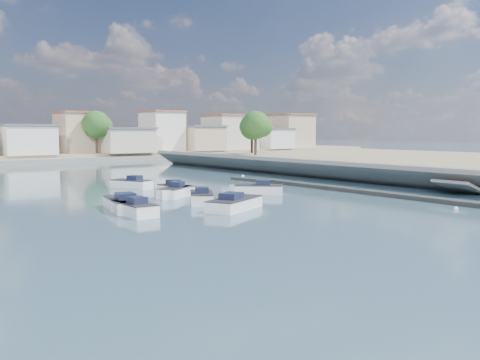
# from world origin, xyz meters

# --- Properties ---
(ground) EXTENTS (400.00, 400.00, 0.00)m
(ground) POSITION_xyz_m (0.00, 40.00, 0.00)
(ground) COLOR #27414E
(ground) RESTS_ON ground
(seawall_walkway) EXTENTS (5.00, 90.00, 1.80)m
(seawall_walkway) POSITION_xyz_m (18.50, 13.00, 0.90)
(seawall_walkway) COLOR slate
(seawall_walkway) RESTS_ON ground
(breakwater) EXTENTS (2.00, 31.02, 0.35)m
(breakwater) POSITION_xyz_m (6.90, 12.69, 0.17)
(breakwater) COLOR black
(breakwater) RESTS_ON ground
(far_shore_land) EXTENTS (160.00, 40.00, 1.40)m
(far_shore_land) POSITION_xyz_m (0.00, 92.00, 0.70)
(far_shore_land) COLOR gray
(far_shore_land) RESTS_ON ground
(far_shore_quay) EXTENTS (160.00, 2.50, 0.80)m
(far_shore_quay) POSITION_xyz_m (0.00, 71.00, 0.40)
(far_shore_quay) COLOR slate
(far_shore_quay) RESTS_ON ground
(far_town) EXTENTS (113.01, 12.80, 8.35)m
(far_town) POSITION_xyz_m (10.71, 76.92, 4.93)
(far_town) COLOR beige
(far_town) RESTS_ON far_shore_land
(shore_trees) EXTENTS (74.56, 38.32, 7.92)m
(shore_trees) POSITION_xyz_m (8.34, 68.11, 6.22)
(shore_trees) COLOR #38281E
(shore_trees) RESTS_ON ground
(motorboat_a) EXTENTS (1.75, 4.72, 1.48)m
(motorboat_a) POSITION_xyz_m (-14.86, 11.08, 0.38)
(motorboat_a) COLOR white
(motorboat_a) RESTS_ON ground
(motorboat_b) EXTENTS (3.61, 4.47, 1.48)m
(motorboat_b) POSITION_xyz_m (-7.88, 13.39, 0.38)
(motorboat_b) COLOR white
(motorboat_b) RESTS_ON ground
(motorboat_c) EXTENTS (4.24, 4.10, 1.48)m
(motorboat_c) POSITION_xyz_m (-0.98, 15.16, 0.38)
(motorboat_c) COLOR white
(motorboat_c) RESTS_ON ground
(motorboat_d) EXTENTS (4.16, 3.57, 1.48)m
(motorboat_d) POSITION_xyz_m (-7.92, 17.59, 0.38)
(motorboat_d) COLOR white
(motorboat_d) RESTS_ON ground
(motorboat_e) EXTENTS (3.04, 5.76, 1.48)m
(motorboat_e) POSITION_xyz_m (-14.40, 13.68, 0.38)
(motorboat_e) COLOR white
(motorboat_e) RESTS_ON ground
(motorboat_f) EXTENTS (3.27, 4.59, 1.48)m
(motorboat_f) POSITION_xyz_m (-7.80, 26.55, 0.38)
(motorboat_f) COLOR white
(motorboat_f) RESTS_ON ground
(motorboat_g) EXTENTS (1.90, 4.49, 1.48)m
(motorboat_g) POSITION_xyz_m (-6.75, 19.01, 0.38)
(motorboat_g) COLOR white
(motorboat_g) RESTS_ON ground
(motorboat_h) EXTENTS (5.68, 4.15, 1.48)m
(motorboat_h) POSITION_xyz_m (-7.80, 8.88, 0.38)
(motorboat_h) COLOR white
(motorboat_h) RESTS_ON ground
(mooring_buoys) EXTENTS (14.01, 38.39, 0.37)m
(mooring_buoys) POSITION_xyz_m (2.16, 12.66, 0.05)
(mooring_buoys) COLOR white
(mooring_buoys) RESTS_ON ground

